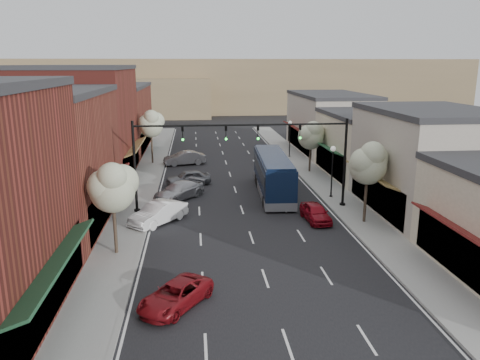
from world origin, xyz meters
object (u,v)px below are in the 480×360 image
object	(u,v)px
signal_mast_left	(167,153)
lamp_post_far	(290,133)
parked_car_b	(158,213)
tree_right_near	(369,162)
tree_left_far	(151,123)
parked_car_e	(184,158)
tree_left_near	(113,186)
lamp_post_near	(332,163)
parked_car_c	(179,191)
red_hatchback	(315,212)
parked_car_a	(175,295)
parked_car_d	(188,178)
signal_mast_right	(315,150)
tree_right_far	(311,135)
coach_bus	(273,174)

from	to	relation	value
signal_mast_left	lamp_post_far	distance (m)	24.14
parked_car_b	tree_right_near	bearing A→B (deg)	33.52
tree_left_far	parked_car_e	xyz separation A→B (m)	(3.56, -0.76, -3.85)
tree_right_near	tree_left_near	bearing A→B (deg)	-166.45
tree_left_near	lamp_post_near	world-z (taller)	tree_left_near
lamp_post_near	parked_car_c	xyz separation A→B (m)	(-12.74, 1.00, -2.30)
lamp_post_near	red_hatchback	world-z (taller)	lamp_post_near
parked_car_b	signal_mast_left	bearing A→B (deg)	116.64
parked_car_b	parked_car_e	distance (m)	19.81
parked_car_a	parked_car_d	bearing A→B (deg)	124.54
red_hatchback	parked_car_c	bearing A→B (deg)	141.56
tree_left_far	lamp_post_near	bearing A→B (deg)	-43.89
tree_left_near	parked_car_b	distance (m)	6.81
red_hatchback	parked_car_d	distance (m)	14.46
tree_right_near	lamp_post_near	xyz separation A→B (m)	(-0.55, 6.56, -1.45)
parked_car_d	lamp_post_far	bearing A→B (deg)	121.36
signal_mast_right	tree_right_far	distance (m)	12.27
lamp_post_far	parked_car_a	world-z (taller)	lamp_post_far
signal_mast_left	parked_car_d	bearing A→B (deg)	79.93
tree_right_near	tree_left_far	size ratio (longest dim) A/B	0.97
lamp_post_near	red_hatchback	xyz separation A→B (m)	(-2.81, -5.67, -2.36)
signal_mast_left	tree_left_far	size ratio (longest dim) A/B	1.34
tree_left_far	coach_bus	world-z (taller)	tree_left_far
parked_car_e	tree_left_far	bearing A→B (deg)	-115.17
tree_right_far	parked_car_e	size ratio (longest dim) A/B	1.18
parked_car_c	red_hatchback	bearing A→B (deg)	9.13
tree_left_far	lamp_post_near	world-z (taller)	tree_left_far
tree_left_far	red_hatchback	distance (m)	25.23
signal_mast_left	parked_car_e	world-z (taller)	signal_mast_left
lamp_post_near	parked_car_e	bearing A→B (deg)	130.39
lamp_post_far	parked_car_e	distance (m)	13.00
lamp_post_near	parked_car_e	xyz separation A→B (m)	(-12.50, 14.69, -2.25)
signal_mast_right	parked_car_b	size ratio (longest dim) A/B	1.77
lamp_post_near	coach_bus	bearing A→B (deg)	159.71
tree_left_near	lamp_post_far	bearing A→B (deg)	60.22
signal_mast_left	tree_right_near	size ratio (longest dim) A/B	1.38
tree_right_far	lamp_post_far	bearing A→B (deg)	93.88
signal_mast_left	red_hatchback	world-z (taller)	signal_mast_left
tree_right_far	tree_left_far	size ratio (longest dim) A/B	0.89
signal_mast_right	tree_right_far	bearing A→B (deg)	77.15
lamp_post_far	red_hatchback	size ratio (longest dim) A/B	1.17
signal_mast_right	parked_car_d	world-z (taller)	signal_mast_right
coach_bus	parked_car_a	distance (m)	20.29
lamp_post_near	parked_car_a	world-z (taller)	lamp_post_near
tree_right_far	tree_left_far	bearing A→B (deg)	160.13
tree_right_far	parked_car_c	size ratio (longest dim) A/B	1.11
tree_right_far	coach_bus	world-z (taller)	tree_right_far
tree_right_far	parked_car_c	xyz separation A→B (m)	(-13.28, -8.44, -3.28)
tree_right_near	signal_mast_right	bearing A→B (deg)	123.91
tree_right_near	parked_car_e	world-z (taller)	tree_right_near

